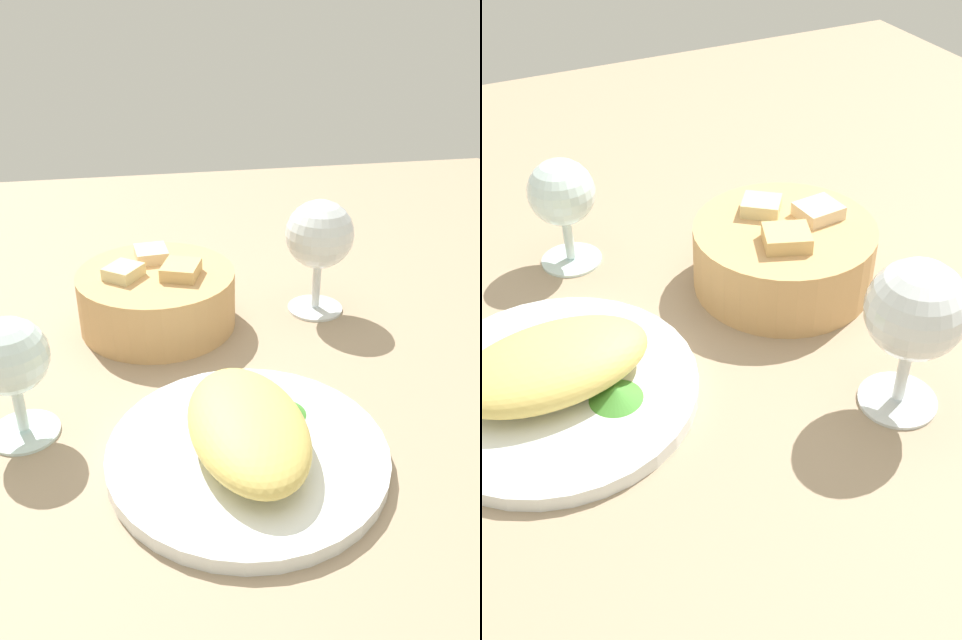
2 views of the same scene
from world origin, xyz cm
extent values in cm
cube|color=#9B8367|center=(0.00, 0.00, -1.00)|extent=(140.00, 140.00, 2.00)
cylinder|color=white|center=(-15.56, -3.00, 0.70)|extent=(23.63, 23.63, 1.40)
ellipsoid|color=#D6BB5E|center=(-15.56, -3.00, 3.54)|extent=(17.07, 10.68, 4.29)
cone|color=#438C31|center=(-11.71, -6.86, 2.03)|extent=(4.45, 4.45, 1.27)
cylinder|color=tan|center=(9.32, 2.76, 3.27)|extent=(17.79, 17.79, 6.54)
cube|color=beige|center=(13.11, 2.97, 5.85)|extent=(4.32, 3.95, 4.01)
cube|color=beige|center=(8.59, 6.23, 6.06)|extent=(4.96, 4.89, 3.70)
cube|color=tan|center=(7.83, 0.10, 5.90)|extent=(5.29, 5.05, 4.23)
cylinder|color=silver|center=(9.50, -16.11, 0.30)|extent=(6.57, 6.57, 0.60)
cylinder|color=silver|center=(9.50, -16.11, 3.17)|extent=(1.00, 1.00, 5.14)
sphere|color=silver|center=(9.50, -16.11, 9.69)|extent=(7.90, 7.90, 7.90)
cylinder|color=silver|center=(-8.59, 15.89, 0.30)|extent=(6.27, 6.27, 0.60)
cylinder|color=silver|center=(-8.59, 15.89, 2.70)|extent=(1.00, 1.00, 4.20)
sphere|color=silver|center=(-8.59, 15.89, 8.15)|extent=(6.70, 6.70, 6.70)
camera|label=1|loc=(-56.12, 4.93, 36.60)|focal=35.87mm
camera|label=2|loc=(-22.52, -48.16, 43.21)|focal=40.88mm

